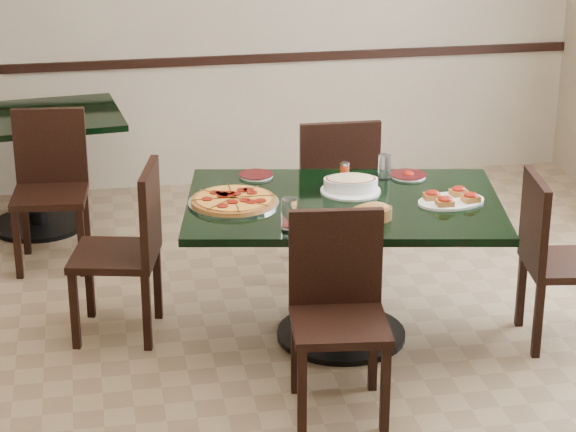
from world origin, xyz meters
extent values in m
plane|color=#856D4D|center=(0.00, 0.00, 0.00)|extent=(5.50, 5.50, 0.00)
plane|color=tan|center=(0.00, -2.75, 1.40)|extent=(5.00, 0.00, 5.00)
cube|color=black|center=(0.00, 2.73, 0.90)|extent=(5.00, 0.03, 0.06)
cube|color=black|center=(0.27, 0.22, 0.73)|extent=(1.71, 1.26, 0.04)
cylinder|color=black|center=(0.27, 0.22, 0.35)|extent=(0.13, 0.13, 0.71)
cylinder|color=black|center=(0.27, 0.22, 0.01)|extent=(0.67, 0.67, 0.03)
cube|color=black|center=(-1.32, 2.09, 0.73)|extent=(1.20, 0.93, 0.04)
cylinder|color=black|center=(-1.32, 2.09, 0.35)|extent=(0.12, 0.12, 0.71)
cylinder|color=black|center=(-1.32, 2.09, 0.01)|extent=(0.61, 0.61, 0.03)
cube|color=black|center=(0.40, 1.07, 0.46)|extent=(0.46, 0.46, 0.04)
cube|color=black|center=(0.40, 0.87, 0.72)|extent=(0.45, 0.05, 0.48)
cube|color=black|center=(0.60, 1.26, 0.22)|extent=(0.04, 0.04, 0.44)
cube|color=black|center=(0.59, 0.87, 0.22)|extent=(0.04, 0.04, 0.44)
cube|color=black|center=(0.21, 1.27, 0.22)|extent=(0.04, 0.04, 0.44)
cube|color=black|center=(0.20, 0.88, 0.22)|extent=(0.04, 0.04, 0.44)
cube|color=black|center=(0.09, -0.51, 0.44)|extent=(0.47, 0.47, 0.04)
cube|color=black|center=(0.11, -0.31, 0.68)|extent=(0.43, 0.09, 0.46)
cube|color=black|center=(-0.11, -0.67, 0.21)|extent=(0.04, 0.04, 0.42)
cube|color=black|center=(-0.07, -0.31, 0.21)|extent=(0.04, 0.04, 0.42)
cube|color=black|center=(0.25, -0.71, 0.21)|extent=(0.04, 0.04, 0.42)
cube|color=black|center=(0.29, -0.34, 0.21)|extent=(0.04, 0.04, 0.42)
cube|color=black|center=(1.38, -0.03, 0.42)|extent=(0.47, 0.47, 0.04)
cube|color=black|center=(1.19, 0.00, 0.67)|extent=(0.10, 0.42, 0.44)
cube|color=black|center=(1.18, -0.18, 0.20)|extent=(0.05, 0.05, 0.40)
cube|color=black|center=(1.22, 0.17, 0.20)|extent=(0.05, 0.05, 0.40)
cube|color=black|center=(-0.87, 0.47, 0.44)|extent=(0.51, 0.51, 0.04)
cube|color=black|center=(-0.68, 0.43, 0.68)|extent=(0.13, 0.42, 0.46)
cube|color=black|center=(-1.01, 0.69, 0.21)|extent=(0.05, 0.05, 0.42)
cube|color=black|center=(-0.65, 0.61, 0.21)|extent=(0.05, 0.05, 0.42)
cube|color=black|center=(-1.09, 0.33, 0.21)|extent=(0.05, 0.05, 0.42)
cube|color=black|center=(-0.73, 0.25, 0.21)|extent=(0.05, 0.05, 0.42)
cube|color=black|center=(-1.21, 1.44, 0.44)|extent=(0.46, 0.46, 0.04)
cube|color=black|center=(-1.19, 1.64, 0.68)|extent=(0.43, 0.08, 0.46)
cube|color=black|center=(-1.41, 1.28, 0.21)|extent=(0.04, 0.04, 0.42)
cube|color=black|center=(-1.37, 1.64, 0.21)|extent=(0.04, 0.04, 0.42)
cube|color=black|center=(-1.04, 1.25, 0.21)|extent=(0.04, 0.04, 0.42)
cube|color=black|center=(-1.01, 1.61, 0.21)|extent=(0.04, 0.04, 0.42)
cylinder|color=silver|center=(-0.28, 0.28, 0.76)|extent=(0.45, 0.45, 0.01)
cylinder|color=brown|center=(-0.28, 0.28, 0.77)|extent=(0.42, 0.42, 0.02)
cylinder|color=orange|center=(-0.28, 0.28, 0.78)|extent=(0.37, 0.37, 0.01)
cylinder|color=silver|center=(0.33, 0.34, 0.76)|extent=(0.31, 0.31, 0.01)
ellipsoid|color=beige|center=(0.33, 0.34, 0.82)|extent=(0.26, 0.19, 0.04)
ellipsoid|color=#B16F31|center=(0.34, -0.06, 0.81)|extent=(0.17, 0.09, 0.07)
cylinder|color=silver|center=(0.02, -0.08, 0.76)|extent=(0.17, 0.17, 0.01)
cylinder|color=#320306|center=(0.02, -0.08, 0.76)|extent=(0.18, 0.18, 0.00)
cylinder|color=silver|center=(0.69, 0.52, 0.76)|extent=(0.19, 0.19, 0.01)
cylinder|color=#320306|center=(0.69, 0.52, 0.76)|extent=(0.19, 0.19, 0.00)
ellipsoid|color=#960F07|center=(0.69, 0.52, 0.77)|extent=(0.06, 0.06, 0.03)
cylinder|color=silver|center=(-0.10, 0.67, 0.76)|extent=(0.18, 0.18, 0.01)
cylinder|color=#320306|center=(-0.10, 0.67, 0.76)|extent=(0.18, 0.18, 0.00)
cube|color=white|center=(0.01, -0.16, 0.75)|extent=(0.15, 0.15, 0.00)
cube|color=silver|center=(0.03, -0.16, 0.76)|extent=(0.03, 0.12, 0.00)
cylinder|color=white|center=(0.55, 0.50, 0.82)|extent=(0.06, 0.06, 0.14)
cylinder|color=white|center=(-0.07, -0.14, 0.83)|extent=(0.08, 0.08, 0.16)
cylinder|color=red|center=(0.35, 0.57, 0.79)|extent=(0.05, 0.05, 0.07)
cylinder|color=silver|center=(0.35, 0.57, 0.83)|extent=(0.05, 0.05, 0.01)
camera|label=1|loc=(-0.95, -4.88, 2.68)|focal=70.00mm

